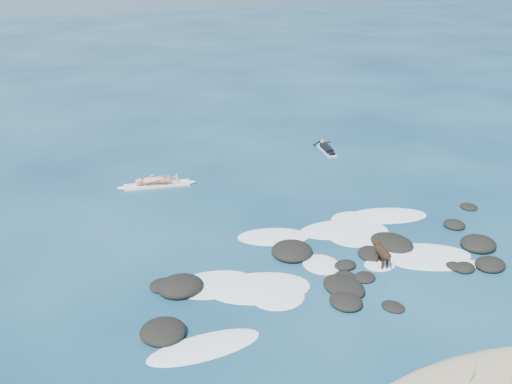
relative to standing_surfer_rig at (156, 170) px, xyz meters
name	(u,v)px	position (x,y,z in m)	size (l,w,h in m)	color
ground	(340,252)	(4.77, -8.12, -0.78)	(160.00, 160.00, 0.00)	#0A2642
reef_rocks	(345,269)	(4.30, -9.37, -0.68)	(14.72, 6.81, 0.51)	black
breaking_foam	(328,255)	(4.27, -8.23, -0.77)	(12.35, 6.95, 0.12)	white
standing_surfer_rig	(156,170)	(0.00, 0.00, 0.00)	(3.47, 0.98, 1.98)	beige
paddling_surfer_rig	(326,149)	(9.21, 1.55, -0.65)	(0.99, 2.24, 0.39)	silver
dog	(382,252)	(5.60, -9.44, -0.26)	(0.41, 1.24, 0.78)	black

